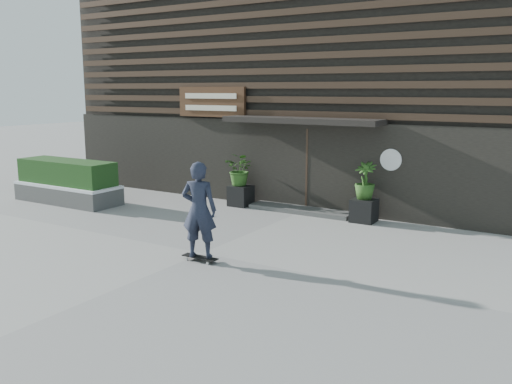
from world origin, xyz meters
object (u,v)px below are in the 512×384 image
Objects in this scene: planter_pot_left at (241,196)px; skateboarder at (199,210)px; raised_bed at (68,194)px; planter_pot_right at (364,210)px.

skateboarder is at bearing -65.64° from planter_pot_left.
planter_pot_right is at bearing 15.13° from raised_bed.
skateboarder is (-1.60, -4.86, 0.75)m from planter_pot_right.
planter_pot_right is at bearing 0.00° from planter_pot_left.
skateboarder reaches higher than raised_bed.
planter_pot_right is 0.30× the size of skateboarder.
planter_pot_left and planter_pot_right have the same top height.
skateboarder is (2.20, -4.86, 0.75)m from planter_pot_left.
raised_bed is (-8.55, -2.31, -0.05)m from planter_pot_right.
skateboarder reaches higher than planter_pot_right.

